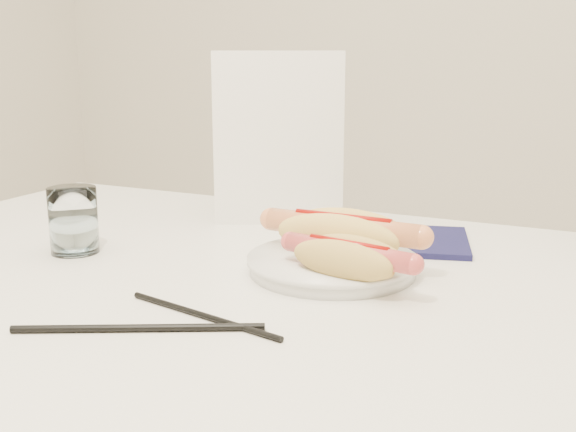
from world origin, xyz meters
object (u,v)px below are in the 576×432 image
at_px(hotdog_left, 342,234).
at_px(water_glass, 73,220).
at_px(plate, 332,266).
at_px(hotdog_right, 348,258).
at_px(napkin_box, 280,136).
at_px(table, 241,325).

xyz_separation_m(hotdog_left, water_glass, (-0.35, -0.09, 0.00)).
xyz_separation_m(plate, hotdog_right, (0.04, -0.05, 0.03)).
height_order(hotdog_left, napkin_box, napkin_box).
bearing_deg(napkin_box, plate, -75.61).
distance_m(table, hotdog_left, 0.17).
xyz_separation_m(table, plate, (0.09, 0.06, 0.07)).
relative_size(plate, hotdog_right, 1.25).
distance_m(hotdog_right, napkin_box, 0.38).
relative_size(table, hotdog_right, 7.50).
bearing_deg(table, water_glass, 179.85).
bearing_deg(table, hotdog_right, 6.89).
bearing_deg(hotdog_left, hotdog_right, -62.70).
relative_size(hotdog_left, water_glass, 2.27).
height_order(table, water_glass, water_glass).
bearing_deg(plate, napkin_box, 128.13).
bearing_deg(water_glass, plate, 10.57).
height_order(table, plate, plate).
height_order(water_glass, napkin_box, napkin_box).
bearing_deg(hotdog_right, water_glass, -167.81).
bearing_deg(napkin_box, hotdog_right, -75.62).
distance_m(plate, hotdog_left, 0.04).
bearing_deg(water_glass, hotdog_left, 14.75).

